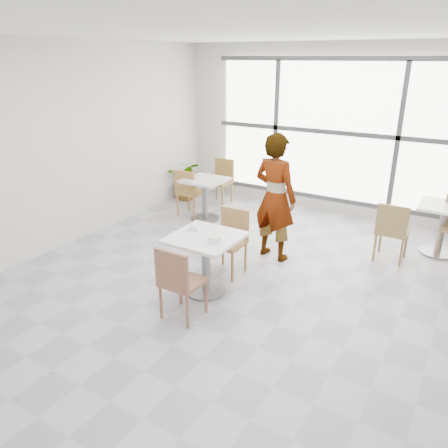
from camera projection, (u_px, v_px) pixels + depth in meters
The scene contains 17 objects.
floor at pixel (236, 290), 5.43m from camera, with size 7.00×7.00×0.00m, color #9E9EA5.
ceiling at pixel (239, 30), 4.34m from camera, with size 7.00×7.00×0.00m, color white.
wall_back at pixel (334, 132), 7.67m from camera, with size 6.00×6.00×0.00m, color silver.
wall_left at pixel (60, 148), 6.33m from camera, with size 7.00×7.00×0.00m, color silver.
window at pixel (333, 132), 7.62m from camera, with size 4.60×0.07×2.52m.
main_table at pixel (205, 253), 5.23m from camera, with size 0.80×0.80×0.75m.
chair_near at pixel (178, 279), 4.66m from camera, with size 0.42×0.42×0.87m.
chair_far at pixel (231, 237), 5.77m from camera, with size 0.42×0.42×0.87m.
oatmeal_bowl at pixel (215, 239), 4.96m from camera, with size 0.21×0.21×0.09m.
coffee_cup at pixel (192, 228), 5.31m from camera, with size 0.16×0.13×0.07m.
person at pixel (275, 197), 6.04m from camera, with size 0.66×0.43×1.81m, color black.
bg_table_left at pixel (205, 193), 7.63m from camera, with size 0.70×0.70×0.75m.
bg_table_right at pixel (443, 223), 6.29m from camera, with size 0.70×0.70×0.75m.
bg_chair_left_near at pixel (188, 190), 7.79m from camera, with size 0.42×0.42×0.87m.
bg_chair_left_far at pixel (222, 178), 8.53m from camera, with size 0.42×0.42×0.87m.
bg_chair_right_near at pixel (392, 228), 6.04m from camera, with size 0.42×0.42×0.87m.
plant_left at pixel (188, 180), 8.77m from camera, with size 0.73×0.64×0.82m, color #527B36.
Camera 1 is at (2.33, -4.15, 2.75)m, focal length 34.58 mm.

